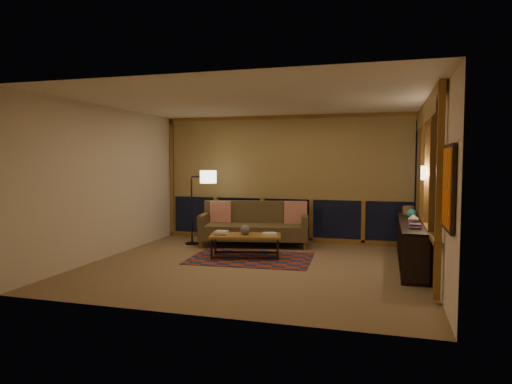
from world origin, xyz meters
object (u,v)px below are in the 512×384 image
(floor_lamp, at_px, (192,207))
(bookshelf, at_px, (411,242))
(sofa, at_px, (254,224))
(coffee_table, at_px, (246,246))

(floor_lamp, bearing_deg, bookshelf, -18.03)
(bookshelf, bearing_deg, sofa, 164.80)
(coffee_table, relative_size, bookshelf, 0.43)
(coffee_table, distance_m, bookshelf, 2.85)
(floor_lamp, xyz_separation_m, bookshelf, (4.31, -0.65, -0.41))
(sofa, bearing_deg, coffee_table, -92.34)
(coffee_table, relative_size, floor_lamp, 0.81)
(floor_lamp, relative_size, bookshelf, 0.53)
(coffee_table, height_order, bookshelf, bookshelf)
(bookshelf, bearing_deg, floor_lamp, 171.42)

